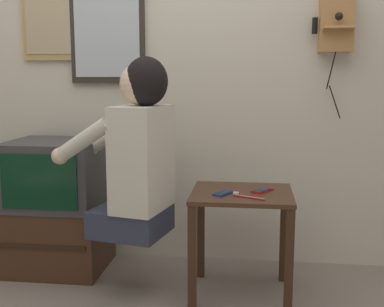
% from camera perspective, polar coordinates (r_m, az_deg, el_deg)
% --- Properties ---
extents(wall_back, '(6.80, 0.05, 2.55)m').
position_cam_1_polar(wall_back, '(2.99, -3.01, 11.59)').
color(wall_back, beige).
rests_on(wall_back, ground_plane).
extents(side_table, '(0.52, 0.46, 0.56)m').
position_cam_1_polar(side_table, '(2.53, 5.89, -7.23)').
color(side_table, '#422819').
rests_on(side_table, ground_plane).
extents(person, '(0.61, 0.47, 0.92)m').
position_cam_1_polar(person, '(2.47, -6.50, 0.28)').
color(person, '#2D3347').
rests_on(person, ground_plane).
extents(tv_stand, '(0.60, 0.47, 0.39)m').
position_cam_1_polar(tv_stand, '(3.05, -15.85, -9.44)').
color(tv_stand, '#422819').
rests_on(tv_stand, ground_plane).
extents(television, '(0.52, 0.46, 0.39)m').
position_cam_1_polar(television, '(2.93, -15.86, -2.31)').
color(television, '#38383A').
rests_on(television, tv_stand).
extents(wall_phone_antique, '(0.23, 0.18, 0.75)m').
position_cam_1_polar(wall_phone_antique, '(2.91, 16.72, 14.75)').
color(wall_phone_antique, '#AD7A47').
extents(framed_picture, '(0.35, 0.03, 0.54)m').
position_cam_1_polar(framed_picture, '(3.18, -16.55, 15.40)').
color(framed_picture, tan).
extents(wall_mirror, '(0.46, 0.03, 0.74)m').
position_cam_1_polar(wall_mirror, '(3.05, -10.04, 15.24)').
color(wall_mirror, '#2D2823').
extents(cell_phone_held, '(0.11, 0.14, 0.01)m').
position_cam_1_polar(cell_phone_held, '(2.44, 3.78, -4.68)').
color(cell_phone_held, navy).
rests_on(cell_phone_held, side_table).
extents(cell_phone_spare, '(0.12, 0.14, 0.01)m').
position_cam_1_polar(cell_phone_spare, '(2.52, 8.31, -4.33)').
color(cell_phone_spare, maroon).
rests_on(cell_phone_spare, side_table).
extents(toothbrush, '(0.16, 0.08, 0.02)m').
position_cam_1_polar(toothbrush, '(2.38, 6.53, -5.08)').
color(toothbrush, '#D83F4C').
rests_on(toothbrush, side_table).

